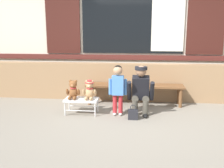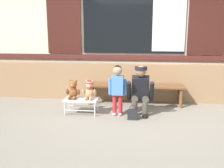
{
  "view_description": "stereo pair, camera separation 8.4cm",
  "coord_description": "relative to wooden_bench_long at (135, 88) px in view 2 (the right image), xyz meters",
  "views": [
    {
      "loc": [
        0.21,
        -4.39,
        1.57
      ],
      "look_at": [
        -0.34,
        0.53,
        0.55
      ],
      "focal_mm": 41.13,
      "sensor_mm": 36.0,
      "label": 1
    },
    {
      "loc": [
        0.29,
        -4.38,
        1.57
      ],
      "look_at": [
        -0.34,
        0.53,
        0.55
      ],
      "focal_mm": 41.13,
      "sensor_mm": 36.0,
      "label": 2
    }
  ],
  "objects": [
    {
      "name": "ground_plane",
      "position": [
        -0.09,
        -1.06,
        -0.37
      ],
      "size": [
        60.0,
        60.0,
        0.0
      ],
      "primitive_type": "plane",
      "color": "gray"
    },
    {
      "name": "brick_low_wall",
      "position": [
        -0.09,
        0.37,
        0.05
      ],
      "size": [
        7.66,
        0.25,
        0.85
      ],
      "primitive_type": "cube",
      "color": "#997551",
      "rests_on": "ground"
    },
    {
      "name": "shop_facade",
      "position": [
        -0.09,
        0.88,
        1.47
      ],
      "size": [
        7.82,
        0.26,
        3.68
      ],
      "color": "beige",
      "rests_on": "ground"
    },
    {
      "name": "wooden_bench_long",
      "position": [
        0.0,
        0.0,
        0.0
      ],
      "size": [
        2.1,
        0.4,
        0.44
      ],
      "color": "brown",
      "rests_on": "ground"
    },
    {
      "name": "small_display_bench",
      "position": [
        -0.99,
        -0.78,
        -0.11
      ],
      "size": [
        0.64,
        0.36,
        0.3
      ],
      "color": "silver",
      "rests_on": "ground"
    },
    {
      "name": "teddy_bear_plain",
      "position": [
        -1.15,
        -0.77,
        0.09
      ],
      "size": [
        0.28,
        0.26,
        0.36
      ],
      "color": "brown",
      "rests_on": "small_display_bench"
    },
    {
      "name": "teddy_bear_with_hat",
      "position": [
        -0.83,
        -0.77,
        0.1
      ],
      "size": [
        0.28,
        0.27,
        0.36
      ],
      "color": "tan",
      "rests_on": "small_display_bench"
    },
    {
      "name": "child_standing",
      "position": [
        -0.29,
        -0.77,
        0.22
      ],
      "size": [
        0.35,
        0.18,
        0.96
      ],
      "color": "#B7282D",
      "rests_on": "ground"
    },
    {
      "name": "adult_crouching",
      "position": [
        0.14,
        -0.69,
        0.11
      ],
      "size": [
        0.5,
        0.49,
        0.95
      ],
      "color": "#4C473D",
      "rests_on": "ground"
    },
    {
      "name": "handbag_on_ground",
      "position": [
        0.01,
        -0.99,
        -0.28
      ],
      "size": [
        0.18,
        0.11,
        0.27
      ],
      "color": "#232328",
      "rests_on": "ground"
    }
  ]
}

